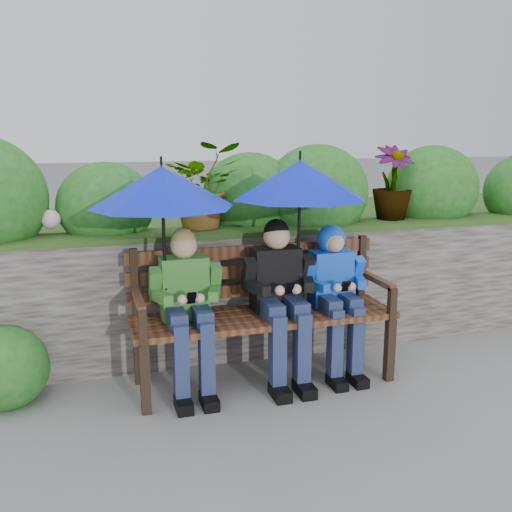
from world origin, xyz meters
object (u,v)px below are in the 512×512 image
object	(u,v)px
boy_right	(335,285)
umbrella_right	(300,180)
boy_left	(187,302)
umbrella_left	(162,187)
park_bench	(261,304)
boy_middle	(280,292)

from	to	relation	value
boy_right	umbrella_right	distance (m)	0.83
boy_left	umbrella_left	bearing A→B (deg)	169.29
park_bench	boy_middle	xyz separation A→B (m)	(0.11, -0.09, 0.10)
park_bench	boy_left	size ratio (longest dim) A/B	1.64
boy_left	boy_middle	bearing A→B (deg)	-0.30
boy_left	umbrella_left	size ratio (longest dim) A/B	1.20
boy_middle	boy_right	xyz separation A→B (m)	(0.43, 0.02, 0.01)
boy_left	boy_right	bearing A→B (deg)	0.82
boy_left	umbrella_right	distance (m)	1.14
boy_left	boy_middle	world-z (taller)	boy_middle
boy_right	boy_left	bearing A→B (deg)	-179.18
boy_middle	umbrella_left	xyz separation A→B (m)	(-0.80, 0.03, 0.76)
park_bench	umbrella_right	size ratio (longest dim) A/B	1.97
boy_middle	umbrella_right	distance (m)	0.80
umbrella_left	umbrella_right	bearing A→B (deg)	-0.39
umbrella_left	umbrella_right	distance (m)	0.94
boy_right	umbrella_left	bearing A→B (deg)	179.51
boy_left	boy_right	size ratio (longest dim) A/B	1.03
boy_left	umbrella_left	distance (m)	0.79
boy_left	umbrella_right	xyz separation A→B (m)	(0.80, 0.02, 0.80)
boy_middle	boy_right	bearing A→B (deg)	2.52
park_bench	boy_right	distance (m)	0.56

